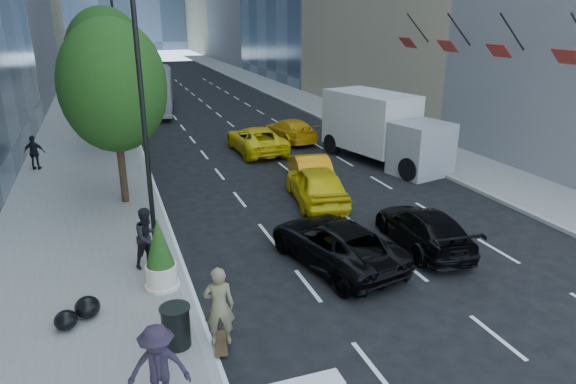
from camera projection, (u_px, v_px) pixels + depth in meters
name	position (u px, v px, depth m)	size (l,w,h in m)	color
ground	(382.00, 272.00, 16.07)	(160.00, 160.00, 0.00)	black
sidewalk_left	(87.00, 117.00, 39.84)	(6.00, 120.00, 0.15)	slate
sidewalk_right	(313.00, 104.00, 45.92)	(4.00, 120.00, 0.15)	slate
lamp_near	(146.00, 77.00, 15.70)	(2.13, 0.22, 10.00)	black
lamp_far	(119.00, 46.00, 31.71)	(2.13, 0.22, 10.00)	black
tree_near	(113.00, 86.00, 20.14)	(4.20, 4.20, 7.46)	black
tree_mid	(106.00, 58.00, 28.92)	(4.50, 4.50, 7.99)	black
tree_far	(104.00, 55.00, 40.71)	(3.90, 3.90, 6.92)	black
traffic_signal	(112.00, 53.00, 48.20)	(2.48, 0.53, 5.20)	black
facade_flags	(474.00, 44.00, 26.34)	(1.85, 13.30, 2.05)	black
skateboarder	(219.00, 311.00, 12.10)	(0.73, 0.48, 2.02)	#6E6344
black_sedan_lincoln	(335.00, 243.00, 16.41)	(2.40, 5.19, 1.44)	black
black_sedan_mercedes	(423.00, 228.00, 17.63)	(1.93, 4.75, 1.38)	black
taxi_a	(317.00, 184.00, 21.74)	(1.94, 4.83, 1.65)	#DABC0B
taxi_b	(310.00, 169.00, 24.22)	(1.56, 4.47, 1.47)	orange
taxi_c	(256.00, 140.00, 29.84)	(2.50, 5.42, 1.51)	yellow
taxi_d	(290.00, 130.00, 32.48)	(1.98, 4.87, 1.41)	#E09F0B
city_bus	(154.00, 90.00, 42.72)	(2.87, 12.25, 3.41)	silver
box_truck	(383.00, 128.00, 27.58)	(4.36, 8.01, 3.63)	#BDBDBD
pedestrian_a	(148.00, 237.00, 15.89)	(0.93, 0.73, 1.92)	black
pedestrian_b	(34.00, 153.00, 25.92)	(1.03, 0.43, 1.76)	black
pedestrian_c	(158.00, 369.00, 10.00)	(1.23, 0.71, 1.90)	#251C2A
trash_can	(176.00, 327.00, 12.11)	(0.66, 0.66, 1.00)	black
planter_shrub	(160.00, 255.00, 14.57)	(0.89, 0.89, 2.14)	beige
garbage_bags	(79.00, 312.00, 13.15)	(1.12, 1.08, 0.55)	black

